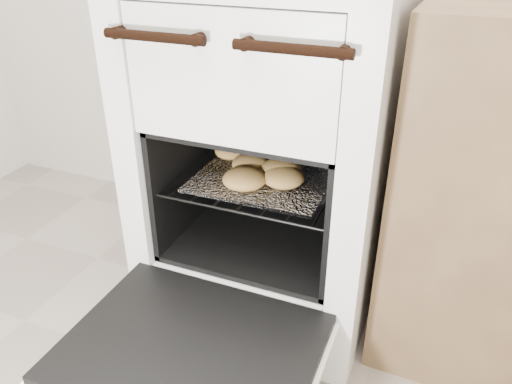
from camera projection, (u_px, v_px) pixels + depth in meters
stove at (277, 152)px, 1.43m from camera, size 0.64×0.71×0.98m
oven_door at (191, 350)px, 1.12m from camera, size 0.58×0.45×0.04m
oven_rack at (268, 176)px, 1.40m from camera, size 0.47×0.45×0.01m
foil_sheet at (265, 177)px, 1.38m from camera, size 0.36×0.32×0.01m
baked_rolls at (260, 169)px, 1.35m from camera, size 0.33×0.31×0.06m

